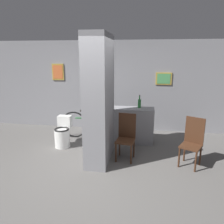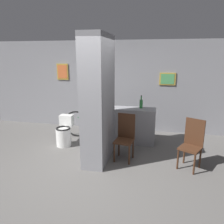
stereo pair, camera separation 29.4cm
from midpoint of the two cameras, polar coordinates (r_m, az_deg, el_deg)
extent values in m
plane|color=#5B5956|center=(4.43, -4.36, -15.06)|extent=(14.00, 14.00, 0.00)
cube|color=gray|center=(6.47, 1.99, 6.75)|extent=(8.00, 0.06, 2.60)
cube|color=#B79338|center=(6.85, -11.57, 10.27)|extent=(0.36, 0.02, 0.48)
cube|color=#D86633|center=(6.84, -11.62, 10.26)|extent=(0.30, 0.01, 0.39)
cube|color=#B79338|center=(6.31, 15.61, 8.30)|extent=(0.44, 0.02, 0.34)
cube|color=#4C9959|center=(6.30, 15.62, 8.29)|extent=(0.36, 0.01, 0.28)
cube|color=gray|center=(4.49, -1.69, 3.17)|extent=(0.44, 1.18, 2.60)
cylinder|color=black|center=(4.28, -5.51, 5.95)|extent=(0.03, 0.40, 0.40)
cylinder|color=red|center=(4.29, -5.71, 5.95)|extent=(0.01, 0.07, 0.07)
cube|color=gray|center=(5.62, 5.65, -3.48)|extent=(1.37, 0.44, 0.90)
cylinder|color=white|center=(5.54, -11.06, -6.49)|extent=(0.36, 0.36, 0.44)
torus|color=black|center=(5.46, -11.17, -4.24)|extent=(0.35, 0.35, 0.04)
cube|color=white|center=(5.63, -10.28, -2.19)|extent=(0.33, 0.20, 0.29)
cylinder|color=#422616|center=(4.65, 2.44, -10.66)|extent=(0.04, 0.04, 0.41)
cylinder|color=#422616|center=(4.58, 6.39, -11.18)|extent=(0.04, 0.04, 0.41)
cylinder|color=#422616|center=(4.93, 3.55, -9.13)|extent=(0.04, 0.04, 0.41)
cylinder|color=#422616|center=(4.86, 7.27, -9.58)|extent=(0.04, 0.04, 0.41)
cube|color=#422616|center=(4.66, 4.97, -7.61)|extent=(0.42, 0.42, 0.04)
cube|color=#422616|center=(4.72, 5.58, -3.59)|extent=(0.38, 0.08, 0.54)
cylinder|color=#422616|center=(4.62, 18.62, -11.67)|extent=(0.04, 0.04, 0.41)
cylinder|color=#422616|center=(4.53, 22.50, -12.58)|extent=(0.04, 0.04, 0.41)
cylinder|color=#422616|center=(4.89, 20.03, -10.24)|extent=(0.04, 0.04, 0.41)
cylinder|color=#422616|center=(4.81, 23.70, -11.06)|extent=(0.04, 0.04, 0.41)
cube|color=#422616|center=(4.62, 21.48, -8.85)|extent=(0.51, 0.51, 0.04)
cube|color=#422616|center=(4.67, 22.49, -4.88)|extent=(0.35, 0.20, 0.54)
torus|color=black|center=(6.04, -7.85, -3.10)|extent=(0.73, 0.04, 0.73)
torus|color=black|center=(5.78, 2.22, -3.80)|extent=(0.73, 0.04, 0.73)
cylinder|color=#266633|center=(5.83, -2.95, -1.69)|extent=(0.98, 0.04, 0.04)
cylinder|color=#266633|center=(5.90, -5.46, -1.53)|extent=(0.03, 0.03, 0.38)
cylinder|color=#266633|center=(5.73, 1.71, -1.98)|extent=(0.03, 0.03, 0.34)
cube|color=black|center=(5.85, -5.51, 0.43)|extent=(0.16, 0.06, 0.04)
cylinder|color=#262626|center=(5.68, 1.72, -0.32)|extent=(0.03, 0.42, 0.03)
cylinder|color=#267233|center=(5.52, 9.12, 2.07)|extent=(0.08, 0.08, 0.21)
cylinder|color=#267233|center=(5.49, 9.19, 3.60)|extent=(0.03, 0.03, 0.09)
sphere|color=#333333|center=(5.48, 9.21, 4.16)|extent=(0.03, 0.03, 0.03)
camera|label=1|loc=(0.15, -88.28, 0.45)|focal=35.00mm
camera|label=2|loc=(0.15, 91.72, -0.45)|focal=35.00mm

